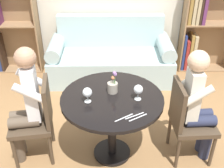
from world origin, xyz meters
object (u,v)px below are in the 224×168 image
at_px(person_left, 26,105).
at_px(wine_glass_left, 87,93).
at_px(chair_right, 187,119).
at_px(wine_glass_right, 138,90).
at_px(bookshelf_left, 3,24).
at_px(flower_vase, 113,86).
at_px(bookshelf_right, 202,25).
at_px(person_right, 198,105).
at_px(chair_left, 38,117).
at_px(couch, 111,59).

relative_size(person_left, wine_glass_left, 8.60).
xyz_separation_m(chair_right, wine_glass_right, (-0.51, -0.01, 0.36)).
bearing_deg(chair_right, wine_glass_left, 89.81).
distance_m(bookshelf_left, chair_right, 3.14).
bearing_deg(chair_right, flower_vase, 78.53).
height_order(bookshelf_right, person_right, bookshelf_right).
relative_size(bookshelf_left, chair_left, 1.75).
distance_m(person_left, wine_glass_right, 1.10).
xyz_separation_m(bookshelf_right, person_left, (-2.27, -1.97, -0.09)).
distance_m(wine_glass_right, flower_vase, 0.27).
bearing_deg(chair_left, bookshelf_left, -163.14).
xyz_separation_m(couch, chair_left, (-0.76, -1.68, 0.18)).
bearing_deg(flower_vase, person_left, -173.45).
height_order(chair_left, person_left, person_left).
distance_m(chair_left, chair_right, 1.51).
bearing_deg(person_left, wine_glass_left, 76.21).
distance_m(couch, wine_glass_right, 1.83).
xyz_separation_m(person_right, wine_glass_left, (-1.07, -0.05, 0.19)).
bearing_deg(wine_glass_right, wine_glass_left, -175.97).
bearing_deg(wine_glass_left, couch, 82.56).
relative_size(person_right, flower_vase, 5.21).
height_order(bookshelf_left, chair_left, bookshelf_left).
distance_m(person_right, wine_glass_right, 0.63).
relative_size(bookshelf_right, flower_vase, 6.61).
height_order(couch, person_left, person_left).
xyz_separation_m(couch, chair_right, (0.76, -1.72, 0.18)).
bearing_deg(wine_glass_left, bookshelf_left, 125.17).
bearing_deg(person_left, chair_left, 95.39).
relative_size(person_left, wine_glass_right, 8.23).
relative_size(bookshelf_right, person_left, 1.24).
distance_m(chair_left, wine_glass_left, 0.64).
bearing_deg(wine_glass_left, bookshelf_right, 50.85).
bearing_deg(person_left, wine_glass_right, 80.47).
relative_size(couch, wine_glass_left, 12.63).
xyz_separation_m(chair_right, person_left, (-1.60, 0.02, 0.17)).
distance_m(couch, bookshelf_left, 1.75).
distance_m(person_right, flower_vase, 0.86).
relative_size(bookshelf_right, wine_glass_left, 10.65).
bearing_deg(chair_left, chair_right, 80.55).
bearing_deg(wine_glass_right, person_left, 178.53).
relative_size(person_right, wine_glass_right, 8.04).
bearing_deg(person_left, couch, 145.57).
bearing_deg(bookshelf_left, chair_right, -39.41).
bearing_deg(person_right, bookshelf_right, -19.14).
bearing_deg(wine_glass_left, chair_left, 171.10).
relative_size(chair_left, wine_glass_right, 5.82).
bearing_deg(flower_vase, couch, 90.27).
bearing_deg(chair_left, bookshelf_right, 123.74).
bearing_deg(person_right, bookshelf_left, 48.87).
bearing_deg(bookshelf_right, chair_right, -108.59).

